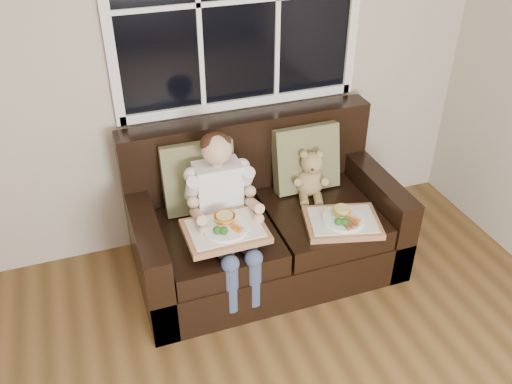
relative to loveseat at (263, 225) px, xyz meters
name	(u,v)px	position (x,y,z in m)	size (l,w,h in m)	color
room_walls	(340,339)	(-0.57, -2.02, 1.28)	(4.52, 5.02, 2.71)	#BAAA9A
window_back	(238,1)	(0.00, 0.46, 1.34)	(1.62, 0.04, 1.37)	black
loveseat	(263,225)	(0.00, 0.00, 0.00)	(1.70, 0.92, 0.96)	black
pillow_left	(199,177)	(-0.38, 0.15, 0.37)	(0.46, 0.23, 0.47)	olive
pillow_right	(306,158)	(0.36, 0.15, 0.36)	(0.44, 0.20, 0.46)	olive
child	(223,200)	(-0.30, -0.12, 0.35)	(0.41, 0.60, 0.92)	silver
teddy_bear	(311,177)	(0.35, 0.05, 0.28)	(0.24, 0.28, 0.34)	#A48A56
tray_left	(225,229)	(-0.35, -0.30, 0.27)	(0.47, 0.36, 0.11)	#AD7A4E
tray_right	(342,221)	(0.40, -0.34, 0.17)	(0.53, 0.45, 0.10)	#AD7A4E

